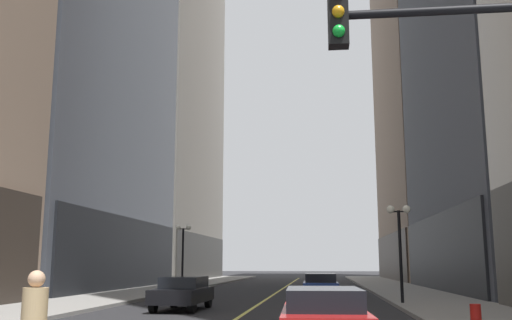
{
  "coord_description": "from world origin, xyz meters",
  "views": [
    {
      "loc": [
        2.91,
        -4.39,
        1.85
      ],
      "look_at": [
        -0.25,
        23.36,
        6.93
      ],
      "focal_mm": 39.96,
      "sensor_mm": 36.0,
      "label": 1
    }
  ],
  "objects_px": {
    "car_blue": "(321,285)",
    "street_lamp_left_far": "(183,242)",
    "traffic_light_near_right": "(510,114)",
    "car_red": "(324,316)",
    "car_black": "(183,292)",
    "street_lamp_right_mid": "(399,231)",
    "fire_hydrant_right": "(476,320)"
  },
  "relations": [
    {
      "from": "street_lamp_left_far",
      "to": "fire_hydrant_right",
      "type": "bearing_deg",
      "value": -59.01
    },
    {
      "from": "car_red",
      "to": "street_lamp_left_far",
      "type": "distance_m",
      "value": 26.92
    },
    {
      "from": "car_red",
      "to": "street_lamp_right_mid",
      "type": "distance_m",
      "value": 13.91
    },
    {
      "from": "street_lamp_right_mid",
      "to": "fire_hydrant_right",
      "type": "bearing_deg",
      "value": -87.2
    },
    {
      "from": "traffic_light_near_right",
      "to": "street_lamp_left_far",
      "type": "bearing_deg",
      "value": 110.96
    },
    {
      "from": "car_red",
      "to": "traffic_light_near_right",
      "type": "distance_m",
      "value": 6.77
    },
    {
      "from": "car_blue",
      "to": "street_lamp_left_far",
      "type": "bearing_deg",
      "value": 143.85
    },
    {
      "from": "car_blue",
      "to": "street_lamp_left_far",
      "type": "distance_m",
      "value": 11.7
    },
    {
      "from": "street_lamp_left_far",
      "to": "street_lamp_right_mid",
      "type": "bearing_deg",
      "value": -42.91
    },
    {
      "from": "car_red",
      "to": "fire_hydrant_right",
      "type": "distance_m",
      "value": 4.98
    },
    {
      "from": "traffic_light_near_right",
      "to": "fire_hydrant_right",
      "type": "bearing_deg",
      "value": 79.71
    },
    {
      "from": "car_blue",
      "to": "traffic_light_near_right",
      "type": "xyz_separation_m",
      "value": [
        2.52,
        -23.94,
        3.02
      ]
    },
    {
      "from": "street_lamp_right_mid",
      "to": "fire_hydrant_right",
      "type": "xyz_separation_m",
      "value": [
        0.5,
        -10.24,
        -2.86
      ]
    },
    {
      "from": "car_black",
      "to": "street_lamp_left_far",
      "type": "xyz_separation_m",
      "value": [
        -3.72,
        15.02,
        2.54
      ]
    },
    {
      "from": "traffic_light_near_right",
      "to": "street_lamp_left_far",
      "type": "relative_size",
      "value": 1.28
    },
    {
      "from": "car_red",
      "to": "car_black",
      "type": "xyz_separation_m",
      "value": [
        -5.61,
        10.11,
        -0.0
      ]
    },
    {
      "from": "car_blue",
      "to": "street_lamp_right_mid",
      "type": "relative_size",
      "value": 1.06
    },
    {
      "from": "car_red",
      "to": "car_blue",
      "type": "distance_m",
      "value": 18.39
    },
    {
      "from": "traffic_light_near_right",
      "to": "street_lamp_right_mid",
      "type": "relative_size",
      "value": 1.28
    },
    {
      "from": "car_red",
      "to": "traffic_light_near_right",
      "type": "bearing_deg",
      "value": -66.45
    },
    {
      "from": "car_red",
      "to": "street_lamp_right_mid",
      "type": "bearing_deg",
      "value": 75.3
    },
    {
      "from": "car_blue",
      "to": "car_red",
      "type": "bearing_deg",
      "value": -89.68
    },
    {
      "from": "fire_hydrant_right",
      "to": "street_lamp_left_far",
      "type": "bearing_deg",
      "value": 120.99
    },
    {
      "from": "street_lamp_left_far",
      "to": "street_lamp_right_mid",
      "type": "distance_m",
      "value": 17.48
    },
    {
      "from": "street_lamp_left_far",
      "to": "street_lamp_right_mid",
      "type": "relative_size",
      "value": 1.0
    },
    {
      "from": "car_black",
      "to": "street_lamp_left_far",
      "type": "height_order",
      "value": "street_lamp_left_far"
    },
    {
      "from": "car_red",
      "to": "car_black",
      "type": "height_order",
      "value": "same"
    },
    {
      "from": "traffic_light_near_right",
      "to": "street_lamp_right_mid",
      "type": "height_order",
      "value": "traffic_light_near_right"
    },
    {
      "from": "car_black",
      "to": "traffic_light_near_right",
      "type": "bearing_deg",
      "value": -62.84
    },
    {
      "from": "street_lamp_left_far",
      "to": "fire_hydrant_right",
      "type": "distance_m",
      "value": 25.98
    },
    {
      "from": "car_blue",
      "to": "fire_hydrant_right",
      "type": "relative_size",
      "value": 5.88
    },
    {
      "from": "car_blue",
      "to": "traffic_light_near_right",
      "type": "distance_m",
      "value": 24.26
    }
  ]
}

